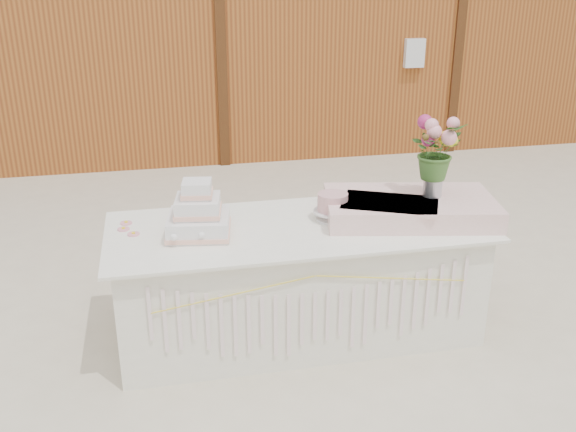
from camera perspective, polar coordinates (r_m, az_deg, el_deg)
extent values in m
plane|color=beige|center=(4.41, 0.84, -10.14)|extent=(80.00, 80.00, 0.00)
cube|color=#97541F|center=(9.74, -7.42, 16.40)|extent=(12.00, 4.00, 3.00)
cube|color=silver|center=(4.23, 0.86, -5.81)|extent=(2.28, 0.88, 0.75)
cube|color=silver|center=(4.07, 0.89, -0.97)|extent=(2.40, 1.00, 0.02)
cube|color=white|center=(3.95, -7.93, -0.75)|extent=(0.42, 0.42, 0.13)
cube|color=#FFB8A1|center=(3.96, -7.90, -1.26)|extent=(0.43, 0.43, 0.03)
cube|color=white|center=(3.91, -8.01, 0.87)|extent=(0.30, 0.30, 0.11)
cube|color=#FFB8A1|center=(3.92, -7.99, 0.43)|extent=(0.31, 0.31, 0.03)
cube|color=white|center=(3.87, -8.10, 2.37)|extent=(0.20, 0.20, 0.10)
cube|color=#FFB8A1|center=(3.88, -8.08, 2.01)|extent=(0.21, 0.21, 0.03)
cylinder|color=silver|center=(4.16, 3.96, -0.24)|extent=(0.21, 0.21, 0.01)
cylinder|color=silver|center=(4.15, 3.97, 0.10)|extent=(0.06, 0.06, 0.04)
cylinder|color=silver|center=(4.15, 3.97, 0.42)|extent=(0.25, 0.25, 0.01)
cylinder|color=#DFA1A0|center=(4.12, 4.00, 1.24)|extent=(0.20, 0.20, 0.12)
cube|color=#FFD2CD|center=(4.25, 10.76, 0.76)|extent=(1.19, 0.83, 0.14)
cylinder|color=#B8B9BE|center=(4.26, 12.76, 2.83)|extent=(0.12, 0.12, 0.17)
imported|color=#3C6A2A|center=(4.19, 13.06, 6.31)|extent=(0.41, 0.39, 0.37)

